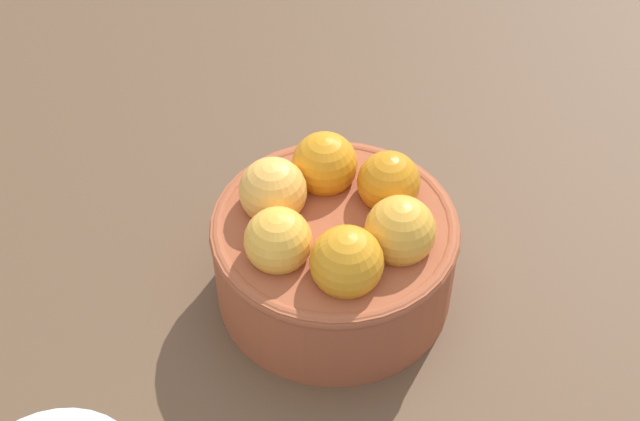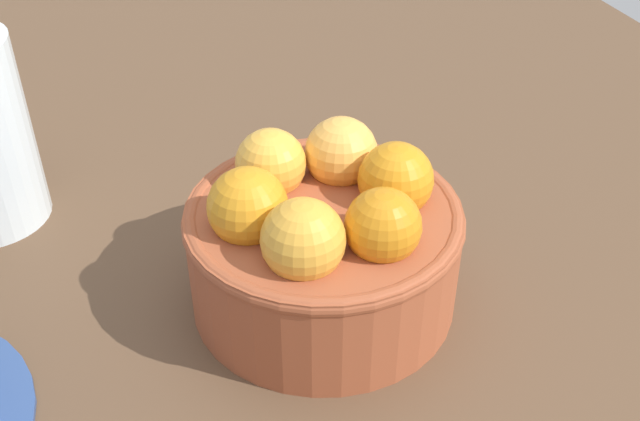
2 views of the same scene
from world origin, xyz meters
TOP-DOWN VIEW (x-y plane):
  - ground_plane at (0.00, 0.00)cm, footprint 127.45×83.82cm
  - terracotta_bowl at (-0.00, -0.01)cm, footprint 14.75×14.75cm

SIDE VIEW (x-z plane):
  - ground_plane at x=0.00cm, z-range -3.55..0.00cm
  - terracotta_bowl at x=0.00cm, z-range -0.42..8.79cm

